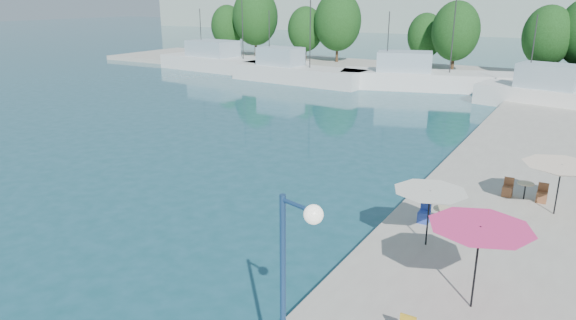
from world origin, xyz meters
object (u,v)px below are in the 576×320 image
Objects in this scene: trawler_04 at (571,99)px; umbrella_white at (430,197)px; trawler_01 at (228,63)px; umbrella_pink at (480,235)px; trawler_03 at (426,79)px; trawler_02 at (295,73)px; umbrella_cream at (561,171)px; street_lamp at (294,273)px.

umbrella_white is (-2.96, -31.50, 1.36)m from trawler_04.
trawler_01 is 55.92m from umbrella_pink.
trawler_03 is (26.02, -0.32, 0.00)m from trawler_01.
trawler_02 is at bearing 126.60° from umbrella_white.
trawler_01 is 52.05m from umbrella_white.
trawler_01 reaches higher than umbrella_white.
umbrella_cream is (40.52, -31.34, 1.42)m from trawler_01.
umbrella_pink is at bearing -54.74° from umbrella_white.
street_lamp is (36.71, -46.20, 3.02)m from trawler_01.
umbrella_cream is at bearing -32.63° from trawler_01.
umbrella_white is at bearing -39.93° from trawler_01.
street_lamp is at bearing -90.38° from umbrella_white.
trawler_01 reaches higher than umbrella_cream.
trawler_03 is 3.77× the size of street_lamp.
trawler_03 is 41.80m from umbrella_pink.
umbrella_cream is (14.50, -31.02, 1.42)m from trawler_03.
trawler_02 reaches higher than umbrella_white.
street_lamp is (24.68, -42.70, 3.02)m from trawler_02.
umbrella_pink is at bearing -40.60° from trawler_01.
trawler_02 is (12.04, -3.50, 0.00)m from trawler_01.
trawler_01 is 59.09m from street_lamp.
trawler_01 is at bearing 144.13° from street_lamp.
umbrella_white is at bearing -48.86° from trawler_02.
umbrella_white is (24.74, -33.30, 1.36)m from trawler_02.
umbrella_white is at bearing 125.26° from umbrella_pink.
street_lamp is (-2.32, -6.20, 1.21)m from umbrella_pink.
trawler_01 is at bearing 168.33° from trawler_02.
trawler_04 is at bearing 91.73° from umbrella_cream.
trawler_01 is at bearing 134.98° from umbrella_white.
trawler_01 is 51.25m from umbrella_cream.
umbrella_cream is at bearing 80.28° from umbrella_pink.
trawler_02 is 49.41m from street_lamp.
trawler_02 is at bearing 135.68° from street_lamp.
umbrella_white is (10.76, -36.48, 1.36)m from trawler_03.
trawler_01 is at bearing 163.08° from trawler_03.
umbrella_pink is (39.03, -40.00, 1.81)m from trawler_01.
umbrella_cream is (3.74, 5.46, 0.05)m from umbrella_white.
umbrella_pink is at bearing -99.72° from umbrella_cream.
street_lamp is (10.70, -45.88, 3.02)m from trawler_03.
trawler_04 is at bearing 84.64° from umbrella_white.
trawler_04 is 5.44× the size of umbrella_cream.
trawler_03 is at bearing 4.39° from trawler_01.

